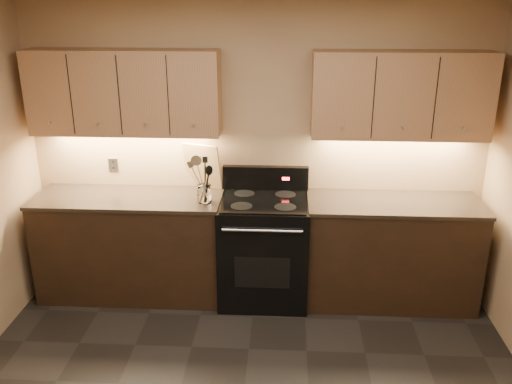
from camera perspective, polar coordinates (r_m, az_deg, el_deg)
wall_back at (r=4.78m, az=0.09°, el=4.70°), size 4.00×0.04×2.60m
counter_left at (r=4.98m, az=-12.92°, el=-5.46°), size 1.62×0.62×0.93m
counter_right at (r=4.88m, az=13.94°, el=-6.09°), size 1.46×0.62×0.93m
stove at (r=4.77m, az=0.84°, el=-5.90°), size 0.76×0.68×1.14m
upper_cab_left at (r=4.72m, az=-13.70°, el=10.14°), size 1.60×0.30×0.70m
upper_cab_right at (r=4.61m, az=15.01°, el=9.81°), size 1.44×0.30×0.70m
outlet_plate at (r=5.06m, az=-14.78°, el=2.78°), size 0.08×0.01×0.12m
utensil_crock at (r=4.55m, az=-5.47°, el=-0.22°), size 0.15×0.15×0.15m
cutting_board at (r=4.83m, az=-5.65°, el=2.73°), size 0.35×0.20×0.42m
wooden_spoon at (r=4.51m, az=-5.86°, el=0.93°), size 0.15×0.06×0.31m
black_spoon at (r=4.52m, az=-5.49°, el=1.05°), size 0.12×0.11×0.33m
black_turner at (r=4.48m, az=-5.44°, el=1.35°), size 0.10×0.17×0.39m
steel_spatula at (r=4.51m, az=-5.17°, el=1.40°), size 0.24×0.12×0.37m
steel_skimmer at (r=4.49m, az=-5.23°, el=1.35°), size 0.18×0.11×0.39m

